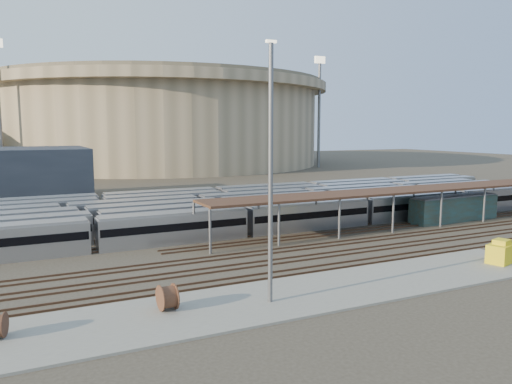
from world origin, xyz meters
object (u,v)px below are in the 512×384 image
(cable_reel_east, at_px, (167,297))
(yellow_equipment, at_px, (501,253))
(teal_boxcar, at_px, (454,209))
(yard_light_pole, at_px, (271,174))

(cable_reel_east, xyz_separation_m, yellow_equipment, (34.09, -1.78, -0.03))
(teal_boxcar, distance_m, yard_light_pole, 46.34)
(yard_light_pole, relative_size, yellow_equipment, 6.54)
(yard_light_pole, xyz_separation_m, yellow_equipment, (26.33, -0.03, -9.11))
(yard_light_pole, bearing_deg, yellow_equipment, -0.07)
(teal_boxcar, relative_size, cable_reel_east, 7.90)
(teal_boxcar, distance_m, yellow_equipment, 24.60)
(teal_boxcar, bearing_deg, cable_reel_east, -162.19)
(yellow_equipment, bearing_deg, teal_boxcar, 36.66)
(teal_boxcar, relative_size, yellow_equipment, 5.08)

